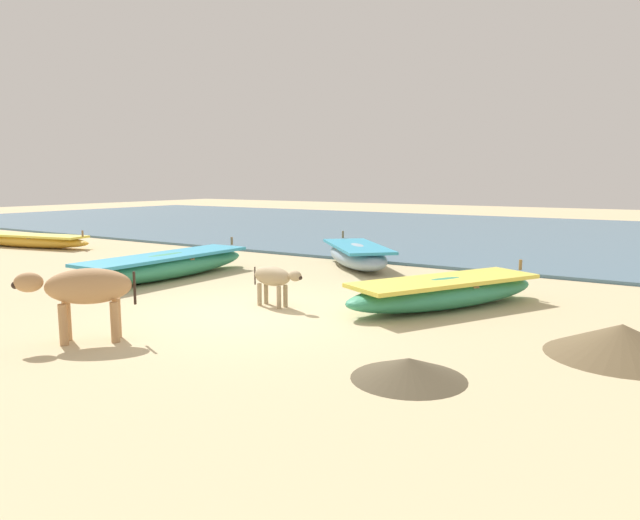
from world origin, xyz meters
TOP-DOWN VIEW (x-y plane):
  - ground at (0.00, 0.00)m, footprint 80.00×80.00m
  - sea_water at (0.00, 16.19)m, footprint 60.00×20.00m
  - fishing_boat_0 at (-12.11, 3.18)m, footprint 4.99×1.90m
  - fishing_boat_1 at (-3.74, 1.51)m, footprint 1.14×4.78m
  - fishing_boat_3 at (2.59, 2.11)m, footprint 2.80×4.07m
  - fishing_boat_4 at (-0.97, 5.34)m, footprint 3.32×3.41m
  - cow_adult_tan at (-0.77, -2.59)m, footprint 1.29×1.31m
  - calf_near_dun at (0.05, 0.56)m, footprint 1.10×0.37m
  - debris_pile_0 at (3.57, -1.54)m, footprint 1.52×1.52m
  - debris_pile_1 at (5.47, 0.69)m, footprint 2.51×2.51m

SIDE VIEW (x-z plane):
  - ground at x=0.00m, z-range 0.00..0.00m
  - sea_water at x=0.00m, z-range 0.00..0.08m
  - debris_pile_0 at x=3.57m, z-range 0.00..0.24m
  - debris_pile_1 at x=5.47m, z-range 0.00..0.42m
  - fishing_boat_0 at x=-12.11m, z-range -0.08..0.54m
  - fishing_boat_3 at x=2.59m, z-range -0.08..0.64m
  - fishing_boat_1 at x=-3.74m, z-range -0.08..0.67m
  - fishing_boat_4 at x=-0.97m, z-range -0.08..0.70m
  - calf_near_dun at x=0.05m, z-range 0.16..0.87m
  - cow_adult_tan at x=-0.77m, z-range 0.22..1.25m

